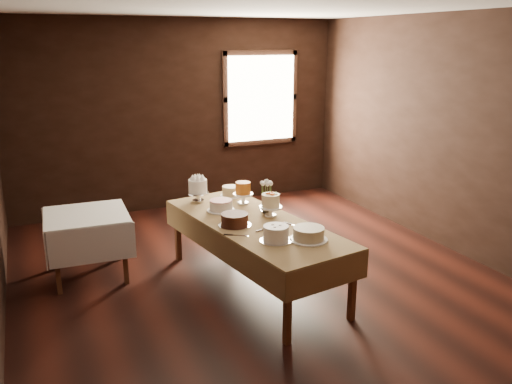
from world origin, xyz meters
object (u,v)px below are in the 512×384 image
object	(u,v)px
cake_meringue	(198,191)
cake_server_c	(234,215)
cake_lattice	(221,206)
cake_flowers	(271,206)
cake_speckled	(231,192)
side_table	(86,221)
cake_server_d	(262,211)
cake_cream	(309,234)
cake_chocolate	(235,220)
cake_server_e	(241,236)
cake_server_b	(298,226)
display_table	(254,227)
cake_server_a	(270,228)
flower_vase	(266,206)
cake_caramel	(243,194)
cake_swirl	(276,234)

from	to	relation	value
cake_meringue	cake_server_c	distance (m)	0.68
cake_lattice	cake_flowers	distance (m)	0.56
cake_speckled	cake_flowers	bearing A→B (deg)	-82.25
side_table	cake_server_d	size ratio (longest dim) A/B	3.68
cake_cream	cake_server_c	xyz separation A→B (m)	(-0.36, 0.93, -0.05)
cake_meringue	cake_chocolate	distance (m)	0.94
cake_server_e	cake_server_b	bearing A→B (deg)	33.96
cake_server_b	cake_server_d	size ratio (longest dim) A/B	1.00
display_table	cake_chocolate	world-z (taller)	cake_chocolate
cake_server_d	cake_server_e	distance (m)	0.78
cake_server_a	cake_server_e	world-z (taller)	same
cake_server_e	cake_chocolate	bearing A→B (deg)	112.58
cake_flowers	cake_server_d	size ratio (longest dim) A/B	1.08
cake_server_a	cake_server_c	world-z (taller)	same
display_table	flower_vase	size ratio (longest dim) A/B	17.81
side_table	cake_speckled	world-z (taller)	cake_speckled
cake_caramel	cake_flowers	bearing A→B (deg)	-79.92
cake_lattice	cake_meringue	bearing A→B (deg)	104.59
display_table	cake_server_b	xyz separation A→B (m)	(0.33, -0.30, 0.06)
cake_speckled	cake_lattice	size ratio (longest dim) A/B	0.88
cake_speckled	cake_caramel	xyz separation A→B (m)	(0.02, -0.32, 0.05)
cake_chocolate	cake_server_a	bearing A→B (deg)	-36.24
cake_lattice	cake_chocolate	world-z (taller)	cake_chocolate
cake_meringue	cake_swirl	bearing A→B (deg)	-79.96
cake_cream	cake_lattice	bearing A→B (deg)	110.98
cake_flowers	cake_swirl	bearing A→B (deg)	-111.51
cake_swirl	cake_server_c	size ratio (longest dim) A/B	1.24
display_table	cake_server_a	xyz separation A→B (m)	(0.05, -0.24, 0.06)
cake_flowers	cake_server_b	xyz separation A→B (m)	(0.11, -0.40, -0.10)
cake_cream	cake_server_c	size ratio (longest dim) A/B	1.47
cake_speckled	cake_flowers	distance (m)	0.85
cake_cream	cake_server_d	distance (m)	0.95
cake_caramel	cake_flowers	world-z (taller)	cake_caramel
cake_lattice	cake_swirl	size ratio (longest dim) A/B	1.03
display_table	cake_server_a	bearing A→B (deg)	-77.43
cake_speckled	cake_lattice	world-z (taller)	cake_speckled
cake_server_a	cake_server_c	xyz separation A→B (m)	(-0.17, 0.50, 0.00)
cake_caramel	cake_server_b	size ratio (longest dim) A/B	1.08
display_table	cake_lattice	distance (m)	0.51
cake_flowers	cake_server_e	xyz separation A→B (m)	(-0.50, -0.41, -0.10)
cake_flowers	cake_server_c	bearing A→B (deg)	154.73
display_table	cake_swirl	bearing A→B (deg)	-94.05
cake_server_b	cake_server_c	xyz separation A→B (m)	(-0.45, 0.56, 0.00)
side_table	cake_lattice	size ratio (longest dim) A/B	2.89
side_table	cake_chocolate	bearing A→B (deg)	-37.37
cake_meringue	cake_server_b	distance (m)	1.37
cake_server_a	flower_vase	distance (m)	0.53
cake_lattice	cake_swirl	distance (m)	1.05
cake_server_a	cake_server_c	distance (m)	0.53
cake_lattice	cake_server_a	bearing A→B (deg)	-71.02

